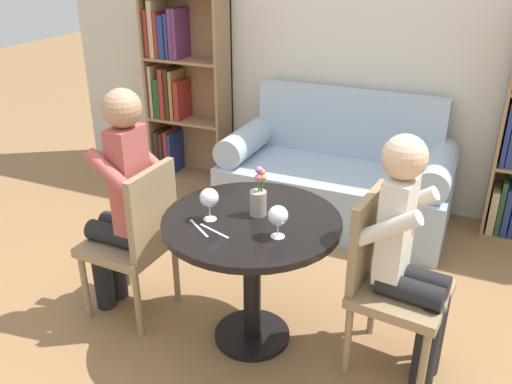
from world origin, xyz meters
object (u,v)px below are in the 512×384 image
Objects in this scene: person_left at (121,202)px; flower_vase at (259,197)px; person_right at (410,257)px; chair_left at (137,236)px; couch at (336,179)px; bookshelf_left at (180,87)px; chair_right at (387,277)px; wine_glass_right at (278,216)px; wine_glass_left at (209,199)px.

person_left reaches higher than flower_vase.
chair_left is at bearing 102.10° from person_right.
flower_vase is at bearing -89.54° from couch.
bookshelf_left is 6.22× the size of flower_vase.
chair_right is at bearing 98.03° from person_left.
flower_vase is at bearing 135.22° from wine_glass_right.
wine_glass_right is at bearing -3.71° from wine_glass_left.
person_left is (-1.39, -0.15, 0.18)m from chair_right.
flower_vase reaches higher than couch.
wine_glass_left is 1.05× the size of wine_glass_right.
couch is at bearing 31.06° from chair_right.
chair_left is 0.70× the size of person_left.
bookshelf_left is 2.81m from person_right.
person_right reaches higher than couch.
bookshelf_left reaches higher than person_right.
chair_left is 3.58× the size of flower_vase.
wine_glass_right is at bearing 121.26° from chair_right.
flower_vase reaches higher than wine_glass_left.
chair_left and chair_right have the same top height.
chair_right is (0.65, -1.43, 0.18)m from couch.
chair_left is 1.00× the size of chair_right.
chair_left is 1.31m from chair_right.
wine_glass_right is at bearing 116.13° from person_right.
wine_glass_left is 0.24m from flower_vase.
chair_right is 1.41m from person_left.
couch reaches higher than chair_right.
couch is 1.05× the size of bookshelf_left.
couch is at bearing -10.11° from bookshelf_left.
person_right reaches higher than flower_vase.
wine_glass_left is at bearing -55.36° from bookshelf_left.
flower_vase reaches higher than wine_glass_right.
chair_right is 0.72m from flower_vase.
person_right is (1.39, 0.14, 0.14)m from chair_left.
person_right is at bearing 97.00° from person_left.
couch is 1.72m from chair_left.
person_left is (-0.74, -1.57, 0.37)m from couch.
person_right is 7.78× the size of wine_glass_right.
person_right is at bearing -62.77° from couch.
wine_glass_right is (0.83, -0.06, 0.33)m from chair_left.
chair_right is 0.17m from person_right.
chair_right is 3.58× the size of flower_vase.
wine_glass_right is 0.24m from flower_vase.
bookshelf_left is 2.53m from wine_glass_right.
chair_right reaches higher than wine_glass_left.
chair_left reaches higher than wine_glass_right.
person_right is at bearing -94.22° from chair_right.
person_left is 1.49m from person_right.
wine_glass_left is (-0.92, -0.18, 0.19)m from person_right.
wine_glass_left is (-0.18, -1.62, 0.52)m from couch.
person_right is (0.09, -0.02, 0.14)m from chair_right.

